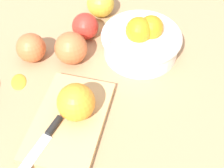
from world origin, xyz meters
TOP-DOWN VIEW (x-y plane):
  - ground_plane at (0.00, 0.00)m, footprint 2.40×2.40m
  - bowl at (-0.13, 0.08)m, footprint 0.20×0.20m
  - cutting_board at (0.13, 0.04)m, footprint 0.25×0.19m
  - orange_on_board at (0.11, 0.05)m, footprint 0.08×0.08m
  - knife at (0.20, 0.02)m, footprint 0.16×0.02m
  - apple_front_center at (-0.03, -0.06)m, footprint 0.08×0.08m
  - apple_front_left at (-0.22, -0.08)m, footprint 0.08×0.08m
  - apple_front_center_2 at (0.01, -0.15)m, footprint 0.07×0.07m
  - apple_front_left_2 at (-0.12, -0.07)m, footprint 0.07×0.07m
  - citrus_peel at (0.09, -0.13)m, footprint 0.06×0.06m

SIDE VIEW (x-z plane):
  - ground_plane at x=0.00m, z-range 0.00..0.00m
  - citrus_peel at x=0.09m, z-range 0.00..0.01m
  - cutting_board at x=0.13m, z-range 0.00..0.02m
  - knife at x=0.20m, z-range 0.01..0.03m
  - apple_front_left_2 at x=-0.12m, z-range 0.00..0.07m
  - apple_front_center_2 at x=0.01m, z-range 0.00..0.07m
  - apple_front_left at x=-0.22m, z-range 0.00..0.08m
  - apple_front_center at x=-0.03m, z-range 0.00..0.08m
  - bowl at x=-0.13m, z-range -0.01..0.09m
  - orange_on_board at x=0.11m, z-range 0.02..0.10m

